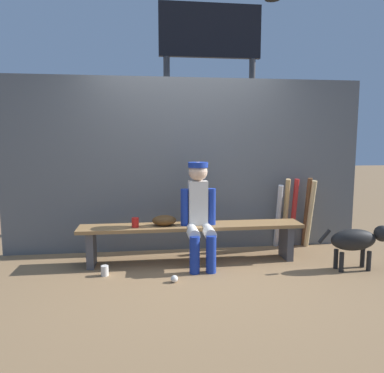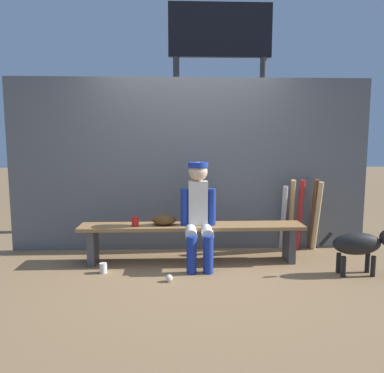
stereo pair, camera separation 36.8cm
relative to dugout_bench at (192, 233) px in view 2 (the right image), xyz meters
name	(u,v)px [view 2 (the right image)]	position (x,y,z in m)	size (l,w,h in m)	color
ground_plane	(192,262)	(0.00, 0.00, -0.35)	(30.00, 30.00, 0.00)	olive
chainlink_fence	(190,165)	(0.00, 0.54, 0.75)	(4.63, 0.03, 2.21)	#595E63
dugout_bench	(192,233)	(0.00, 0.00, 0.00)	(2.61, 0.36, 0.45)	olive
player_seated	(199,210)	(0.07, -0.11, 0.29)	(0.41, 0.55, 1.18)	silver
baseball_glove	(164,220)	(-0.32, 0.00, 0.16)	(0.28, 0.20, 0.12)	#593819
bat_aluminum_silver	(283,218)	(1.20, 0.41, 0.08)	(0.06, 0.06, 0.88)	#B7B7BC
bat_wood_tan	(291,215)	(1.31, 0.43, 0.11)	(0.06, 0.06, 0.95)	tan
bat_aluminum_red	(300,215)	(1.41, 0.41, 0.11)	(0.06, 0.06, 0.93)	#B22323
bat_wood_dark	(314,214)	(1.60, 0.44, 0.12)	(0.06, 0.06, 0.94)	brown
bat_wood_natural	(317,216)	(1.63, 0.39, 0.10)	(0.06, 0.06, 0.91)	tan
baseball	(169,278)	(-0.26, -0.61, -0.32)	(0.07, 0.07, 0.07)	white
cup_on_ground	(103,268)	(-0.98, -0.33, -0.30)	(0.08, 0.08, 0.11)	silver
cup_on_bench	(135,221)	(-0.66, -0.05, 0.15)	(0.08, 0.08, 0.11)	red
scoreboard	(224,66)	(0.56, 1.72, 2.23)	(1.88, 0.27, 3.76)	#3F3F42
dog	(362,244)	(1.79, -0.48, -0.02)	(0.84, 0.20, 0.49)	black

